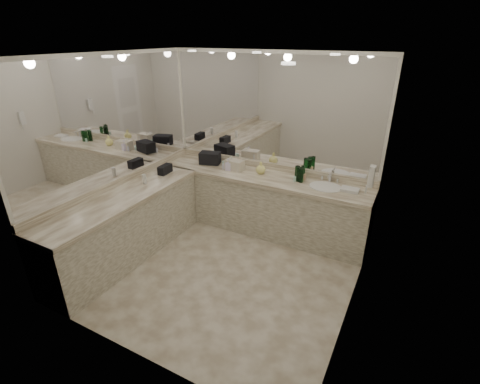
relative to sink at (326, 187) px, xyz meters
The scene contains 35 objects.
floor 1.77m from the sink, 128.37° to the right, with size 3.20×3.20×0.00m, color beige.
ceiling 2.29m from the sink, 128.37° to the right, with size 3.20×3.20×0.00m, color white.
wall_back 1.08m from the sink, 162.47° to the left, with size 3.20×0.02×2.60m, color silver.
wall_left 2.85m from the sink, 154.80° to the right, with size 0.02×3.00×2.60m, color silver.
wall_right 1.42m from the sink, 61.56° to the right, with size 0.02×3.00×2.60m, color silver.
vanity_back_base 1.06m from the sink, behind, with size 3.20×0.60×0.84m, color beige.
vanity_back_top 0.95m from the sink, behind, with size 3.20×0.64×0.06m, color beige.
vanity_left_base 2.75m from the sink, 146.31° to the right, with size 0.60×2.40×0.84m, color beige.
vanity_left_top 2.70m from the sink, 146.19° to the right, with size 0.64×2.42×0.06m, color beige.
backsplash_back 0.99m from the sink, 163.58° to the left, with size 3.20×0.04×0.10m, color beige.
backsplash_left 2.80m from the sink, 154.62° to the right, with size 0.04×3.00×0.10m, color beige.
mirror_back 1.33m from the sink, 163.13° to the left, with size 3.12×0.01×1.55m, color white.
mirror_left 2.94m from the sink, 154.69° to the right, with size 0.01×2.92×1.55m, color white.
sink is the anchor object (origin of this frame).
faucet 0.22m from the sink, 90.00° to the left, with size 0.24×0.16×0.14m, color silver.
wall_phone 0.91m from the sink, 39.57° to the right, with size 0.06×0.10×0.24m, color white.
door 1.82m from the sink, 69.46° to the right, with size 0.02×0.82×2.10m, color white.
black_toiletry_bag 1.88m from the sink, behind, with size 0.32×0.20×0.18m, color black.
black_bag_spill 2.33m from the sink, 165.01° to the right, with size 0.11×0.24×0.13m, color black.
cream_cosmetic_case 1.41m from the sink, behind, with size 0.27×0.17×0.16m, color beige.
hand_towel 0.32m from the sink, ahead, with size 0.23×0.15×0.04m, color white.
lotion_left 2.48m from the sink, 155.06° to the right, with size 0.06×0.06×0.13m, color white.
soap_bottle_a 1.48m from the sink, behind, with size 0.08×0.08×0.20m, color silver.
soap_bottle_b 1.49m from the sink, behind, with size 0.08×0.09×0.19m, color white.
soap_bottle_c 1.00m from the sink, behind, with size 0.14×0.14×0.18m, color #FFF787.
green_bottle_0 0.46m from the sink, 167.66° to the left, with size 0.07×0.07×0.20m, color #0D4516.
green_bottle_1 0.41m from the sink, behind, with size 0.07×0.07×0.20m, color #0D4516.
green_bottle_2 0.37m from the sink, behind, with size 0.06×0.06×0.21m, color #0D4516.
green_bottle_3 0.41m from the sink, 159.76° to the left, with size 0.06×0.06×0.20m, color #0D4516.
amenity_bottle_0 1.32m from the sink, behind, with size 0.04×0.04×0.12m, color white.
amenity_bottle_1 1.63m from the sink, behind, with size 0.06×0.06×0.08m, color silver.
amenity_bottle_2 0.44m from the sink, behind, with size 0.04×0.04×0.07m, color silver.
amenity_bottle_3 1.57m from the sink, behind, with size 0.04×0.04×0.08m, color silver.
amenity_bottle_4 0.37m from the sink, 160.82° to the left, with size 0.06×0.06×0.09m, color #E0B28C.
amenity_bottle_5 2.06m from the sink, behind, with size 0.04×0.04×0.08m, color silver.
Camera 1 is at (1.93, -3.15, 2.79)m, focal length 26.00 mm.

